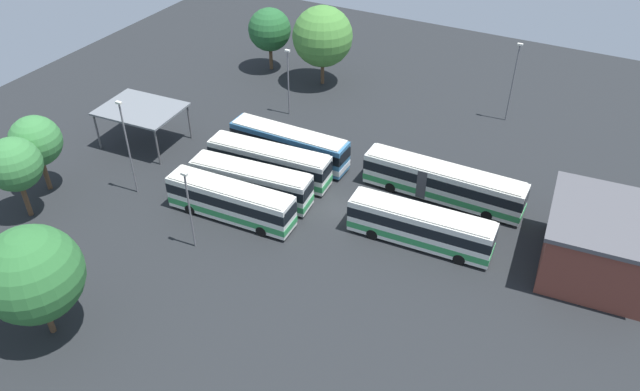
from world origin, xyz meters
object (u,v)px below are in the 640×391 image
(bus_row1_slot1, at_px, (420,226))
(tree_east_edge, at_px, (323,36))
(bus_row0_slot2, at_px, (269,162))
(tree_west_edge, at_px, (270,30))
(lamp_post_mid_lot, at_px, (189,207))
(maintenance_shelter, at_px, (141,110))
(lamp_post_near_entrance, at_px, (128,145))
(bus_row0_slot3, at_px, (289,145))
(tree_north_edge, at_px, (14,165))
(lamp_post_far_corner, at_px, (288,80))
(bus_row0_slot0, at_px, (231,201))
(lamp_post_by_building, at_px, (513,80))
(bus_row1_slot3, at_px, (442,183))
(bus_row0_slot1, at_px, (251,182))
(tree_northwest, at_px, (36,141))
(depot_building, at_px, (602,243))
(tree_south_edge, at_px, (33,274))

(bus_row1_slot1, bearing_deg, tree_east_edge, 132.55)
(bus_row0_slot2, height_order, tree_west_edge, tree_west_edge)
(bus_row1_slot1, height_order, lamp_post_mid_lot, lamp_post_mid_lot)
(maintenance_shelter, height_order, lamp_post_near_entrance, lamp_post_near_entrance)
(bus_row0_slot3, height_order, lamp_post_near_entrance, lamp_post_near_entrance)
(tree_north_edge, bearing_deg, bus_row0_slot3, 49.21)
(tree_east_edge, bearing_deg, bus_row1_slot1, -47.45)
(lamp_post_near_entrance, bearing_deg, lamp_post_far_corner, 75.78)
(bus_row0_slot0, bearing_deg, lamp_post_near_entrance, -174.77)
(bus_row0_slot0, distance_m, bus_row0_slot3, 10.48)
(maintenance_shelter, height_order, lamp_post_by_building, lamp_post_by_building)
(lamp_post_near_entrance, height_order, tree_north_edge, lamp_post_near_entrance)
(bus_row1_slot1, bearing_deg, bus_row1_slot3, 93.73)
(bus_row0_slot1, relative_size, bus_row0_slot3, 0.93)
(bus_row0_slot1, bearing_deg, bus_row0_slot3, 91.55)
(bus_row1_slot1, relative_size, tree_northwest, 1.62)
(bus_row1_slot1, bearing_deg, lamp_post_by_building, 87.41)
(bus_row0_slot1, relative_size, bus_row0_slot2, 0.95)
(bus_row0_slot1, xyz_separation_m, maintenance_shelter, (-15.23, 3.11, 2.12))
(depot_building, distance_m, tree_east_edge, 40.31)
(bus_row0_slot3, relative_size, maintenance_shelter, 1.47)
(bus_row0_slot1, height_order, bus_row1_slot3, same)
(bus_row0_slot0, relative_size, depot_building, 1.17)
(bus_row0_slot1, xyz_separation_m, lamp_post_far_corner, (-5.11, 15.66, 2.47))
(bus_row0_slot3, xyz_separation_m, tree_south_edge, (-3.69, -27.50, 3.72))
(bus_row0_slot0, height_order, maintenance_shelter, maintenance_shelter)
(bus_row0_slot0, relative_size, tree_south_edge, 1.33)
(bus_row0_slot1, bearing_deg, tree_south_edge, -100.86)
(bus_row0_slot0, xyz_separation_m, lamp_post_far_corner, (-5.10, 18.92, 2.46))
(bus_row0_slot2, height_order, tree_north_edge, tree_north_edge)
(bus_row0_slot3, distance_m, tree_northwest, 23.31)
(lamp_post_mid_lot, xyz_separation_m, lamp_post_far_corner, (-4.55, 23.61, 0.16))
(maintenance_shelter, height_order, tree_south_edge, tree_south_edge)
(bus_row0_slot0, height_order, tree_south_edge, tree_south_edge)
(tree_north_edge, bearing_deg, bus_row1_slot3, 31.57)
(bus_row1_slot3, xyz_separation_m, lamp_post_near_entrance, (-25.58, -12.29, 3.35))
(bus_row0_slot0, xyz_separation_m, tree_northwest, (-17.85, -4.36, 3.40))
(lamp_post_by_building, relative_size, tree_west_edge, 1.13)
(tree_north_edge, distance_m, tree_northwest, 4.08)
(maintenance_shelter, bearing_deg, tree_south_edge, -64.14)
(maintenance_shelter, xyz_separation_m, tree_northwest, (-2.63, -10.72, 1.27))
(lamp_post_far_corner, distance_m, tree_south_edge, 35.99)
(lamp_post_far_corner, bearing_deg, depot_building, -17.80)
(lamp_post_mid_lot, xyz_separation_m, tree_north_edge, (-15.65, -3.40, 1.24))
(depot_building, bearing_deg, bus_row0_slot2, -178.27)
(bus_row1_slot1, relative_size, lamp_post_mid_lot, 1.66)
(bus_row0_slot2, relative_size, lamp_post_far_corner, 1.59)
(lamp_post_mid_lot, distance_m, tree_north_edge, 16.06)
(bus_row0_slot2, distance_m, tree_north_edge, 22.15)
(tree_south_edge, bearing_deg, lamp_post_near_entrance, 111.21)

